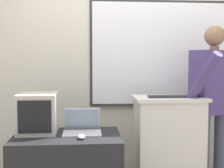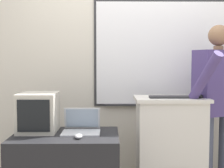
{
  "view_description": "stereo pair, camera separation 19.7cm",
  "coord_description": "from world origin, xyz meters",
  "px_view_note": "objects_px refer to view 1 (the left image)",
  "views": [
    {
      "loc": [
        -0.48,
        -2.3,
        1.32
      ],
      "look_at": [
        -0.25,
        0.43,
        1.12
      ],
      "focal_mm": 50.0,
      "sensor_mm": 36.0,
      "label": 1
    },
    {
      "loc": [
        -0.28,
        -2.31,
        1.32
      ],
      "look_at": [
        -0.25,
        0.43,
        1.12
      ],
      "focal_mm": 50.0,
      "sensor_mm": 36.0,
      "label": 2
    }
  ],
  "objects_px": {
    "person_presenter": "(213,98)",
    "crt_monitor": "(38,113)",
    "lectern_podium": "(168,149)",
    "wireless_keyboard": "(170,96)",
    "laptop": "(82,126)",
    "computer_mouse_by_keyboard": "(197,95)",
    "computer_mouse_by_laptop": "(81,137)"
  },
  "relations": [
    {
      "from": "person_presenter",
      "to": "crt_monitor",
      "type": "xyz_separation_m",
      "value": [
        -1.64,
        -0.24,
        -0.08
      ]
    },
    {
      "from": "lectern_podium",
      "to": "wireless_keyboard",
      "type": "distance_m",
      "value": 0.5
    },
    {
      "from": "person_presenter",
      "to": "laptop",
      "type": "distance_m",
      "value": 1.3
    },
    {
      "from": "lectern_podium",
      "to": "crt_monitor",
      "type": "xyz_separation_m",
      "value": [
        -1.18,
        -0.17,
        0.38
      ]
    },
    {
      "from": "wireless_keyboard",
      "to": "computer_mouse_by_keyboard",
      "type": "distance_m",
      "value": 0.25
    },
    {
      "from": "lectern_podium",
      "to": "wireless_keyboard",
      "type": "relative_size",
      "value": 2.47
    },
    {
      "from": "lectern_podium",
      "to": "laptop",
      "type": "bearing_deg",
      "value": -167.08
    },
    {
      "from": "crt_monitor",
      "to": "wireless_keyboard",
      "type": "bearing_deg",
      "value": 5.7
    },
    {
      "from": "person_presenter",
      "to": "wireless_keyboard",
      "type": "relative_size",
      "value": 4.13
    },
    {
      "from": "computer_mouse_by_laptop",
      "to": "computer_mouse_by_keyboard",
      "type": "bearing_deg",
      "value": 18.93
    },
    {
      "from": "lectern_podium",
      "to": "person_presenter",
      "type": "xyz_separation_m",
      "value": [
        0.46,
        0.07,
        0.46
      ]
    },
    {
      "from": "person_presenter",
      "to": "laptop",
      "type": "height_order",
      "value": "person_presenter"
    },
    {
      "from": "lectern_podium",
      "to": "computer_mouse_by_laptop",
      "type": "distance_m",
      "value": 0.94
    },
    {
      "from": "lectern_podium",
      "to": "computer_mouse_by_keyboard",
      "type": "xyz_separation_m",
      "value": [
        0.25,
        -0.05,
        0.51
      ]
    },
    {
      "from": "laptop",
      "to": "crt_monitor",
      "type": "bearing_deg",
      "value": 177.77
    },
    {
      "from": "wireless_keyboard",
      "to": "crt_monitor",
      "type": "xyz_separation_m",
      "value": [
        -1.17,
        -0.12,
        -0.12
      ]
    },
    {
      "from": "computer_mouse_by_keyboard",
      "to": "crt_monitor",
      "type": "distance_m",
      "value": 1.44
    },
    {
      "from": "person_presenter",
      "to": "computer_mouse_by_keyboard",
      "type": "bearing_deg",
      "value": -174.19
    },
    {
      "from": "person_presenter",
      "to": "wireless_keyboard",
      "type": "distance_m",
      "value": 0.48
    },
    {
      "from": "person_presenter",
      "to": "crt_monitor",
      "type": "distance_m",
      "value": 1.66
    },
    {
      "from": "wireless_keyboard",
      "to": "lectern_podium",
      "type": "bearing_deg",
      "value": 86.92
    },
    {
      "from": "lectern_podium",
      "to": "computer_mouse_by_laptop",
      "type": "bearing_deg",
      "value": -153.06
    },
    {
      "from": "person_presenter",
      "to": "computer_mouse_by_laptop",
      "type": "xyz_separation_m",
      "value": [
        -1.27,
        -0.49,
        -0.23
      ]
    },
    {
      "from": "laptop",
      "to": "computer_mouse_by_keyboard",
      "type": "relative_size",
      "value": 3.19
    },
    {
      "from": "laptop",
      "to": "lectern_podium",
      "type": "bearing_deg",
      "value": 12.92
    },
    {
      "from": "computer_mouse_by_keyboard",
      "to": "crt_monitor",
      "type": "height_order",
      "value": "crt_monitor"
    },
    {
      "from": "wireless_keyboard",
      "to": "computer_mouse_by_laptop",
      "type": "xyz_separation_m",
      "value": [
        -0.81,
        -0.36,
        -0.27
      ]
    },
    {
      "from": "crt_monitor",
      "to": "computer_mouse_by_laptop",
      "type": "bearing_deg",
      "value": -33.13
    },
    {
      "from": "person_presenter",
      "to": "crt_monitor",
      "type": "height_order",
      "value": "person_presenter"
    },
    {
      "from": "computer_mouse_by_laptop",
      "to": "lectern_podium",
      "type": "bearing_deg",
      "value": 26.94
    },
    {
      "from": "lectern_podium",
      "to": "person_presenter",
      "type": "bearing_deg",
      "value": 9.22
    },
    {
      "from": "laptop",
      "to": "computer_mouse_by_keyboard",
      "type": "xyz_separation_m",
      "value": [
        1.05,
        0.14,
        0.24
      ]
    }
  ]
}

